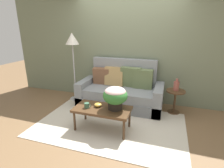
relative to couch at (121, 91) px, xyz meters
The scene contains 11 objects.
ground_plane 0.95m from the couch, 87.08° to the right, with size 14.00×14.00×0.00m, color brown.
wall_back 1.18m from the couch, 84.31° to the left, with size 6.40×0.12×2.89m, color slate.
area_rug 1.02m from the couch, 87.31° to the right, with size 2.79×1.76×0.01m, color beige.
couch is the anchor object (origin of this frame).
coffee_table 1.13m from the couch, 92.12° to the right, with size 1.02×0.53×0.42m.
side_table 1.22m from the couch, ahead, with size 0.40×0.40×0.52m.
floor_lamp 1.60m from the couch, behind, with size 0.32×0.32×1.68m.
potted_plant 1.14m from the couch, 80.29° to the right, with size 0.43×0.43×0.40m.
coffee_mug 1.24m from the couch, 104.60° to the right, with size 0.13×0.09×0.09m.
snack_bowl 1.11m from the couch, 97.30° to the right, with size 0.14×0.14×0.07m.
table_vase 1.25m from the couch, ahead, with size 0.12×0.12×0.26m.
Camera 1 is at (0.97, -2.92, 1.81)m, focal length 28.16 mm.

